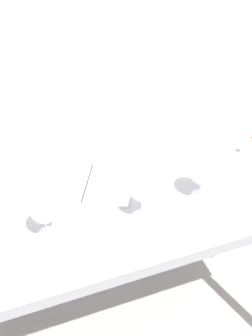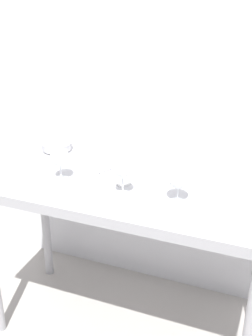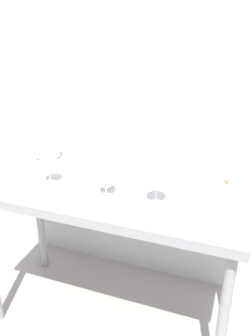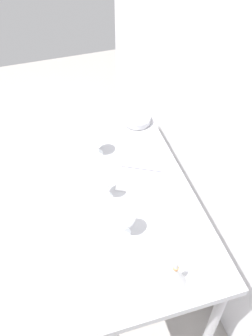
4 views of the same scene
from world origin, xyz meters
The scene contains 9 objects.
ground_plane centered at (0.00, 0.00, 0.00)m, with size 6.00×6.00×0.00m, color #9A9590.
back_wall centered at (0.00, 0.49, 1.30)m, with size 3.80×0.04×2.60m, color silver.
steel_counter centered at (0.00, -0.01, 0.79)m, with size 1.40×0.65×0.90m.
wine_glass_near_center centered at (0.03, -0.12, 1.02)m, with size 0.08×0.08×0.17m.
wine_glass_near_right centered at (0.27, -0.10, 1.01)m, with size 0.10×0.10×0.16m.
wine_glass_near_left centered at (-0.30, -0.09, 1.01)m, with size 0.09×0.09×0.16m.
open_notebook centered at (-0.10, 0.11, 0.90)m, with size 0.40×0.35×0.01m.
tasting_sheet_upper centered at (0.19, 0.16, 0.90)m, with size 0.20×0.24×0.00m, color white.
tasting_bowl centered at (-0.49, 0.22, 0.93)m, with size 0.16×0.16×0.05m.
Camera 2 is at (0.66, -1.71, 1.82)m, focal length 47.08 mm.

